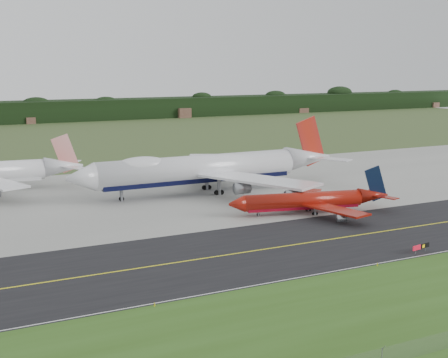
% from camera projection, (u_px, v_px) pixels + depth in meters
% --- Properties ---
extents(ground, '(600.00, 600.00, 0.00)m').
position_uv_depth(ground, '(287.00, 239.00, 118.61)').
color(ground, '#405126').
rests_on(ground, ground).
extents(grass_verge, '(400.00, 30.00, 0.01)m').
position_uv_depth(grass_verge, '(420.00, 300.00, 87.82)').
color(grass_verge, '#2F5117').
rests_on(grass_verge, ground).
extents(taxiway, '(400.00, 32.00, 0.02)m').
position_uv_depth(taxiway, '(298.00, 244.00, 115.09)').
color(taxiway, black).
rests_on(taxiway, ground).
extents(apron, '(400.00, 78.00, 0.01)m').
position_uv_depth(apron, '(183.00, 191.00, 163.48)').
color(apron, gray).
rests_on(apron, ground).
extents(taxiway_centreline, '(400.00, 0.40, 0.00)m').
position_uv_depth(taxiway_centreline, '(298.00, 244.00, 115.09)').
color(taxiway_centreline, yellow).
rests_on(taxiway_centreline, taxiway).
extents(taxiway_edge_line, '(400.00, 0.25, 0.00)m').
position_uv_depth(taxiway_edge_line, '(351.00, 268.00, 101.45)').
color(taxiway_edge_line, silver).
rests_on(taxiway_edge_line, taxiway).
extents(horizon_treeline, '(700.00, 25.00, 12.00)m').
position_uv_depth(horizon_treeline, '(32.00, 113.00, 358.50)').
color(horizon_treeline, black).
rests_on(horizon_treeline, ground).
extents(jet_ba_747, '(74.23, 61.73, 18.73)m').
position_uv_depth(jet_ba_747, '(207.00, 168.00, 160.26)').
color(jet_ba_747, silver).
rests_on(jet_ba_747, ground).
extents(jet_red_737, '(37.45, 30.03, 10.19)m').
position_uv_depth(jet_red_737, '(311.00, 201.00, 138.82)').
color(jet_red_737, maroon).
rests_on(jet_red_737, ground).
extents(taxiway_sign, '(4.45, 0.95, 1.50)m').
position_uv_depth(taxiway_sign, '(421.00, 247.00, 109.85)').
color(taxiway_sign, slate).
rests_on(taxiway_sign, ground).
extents(edge_marker_left, '(0.16, 0.16, 0.50)m').
position_uv_depth(edge_marker_left, '(155.00, 305.00, 85.46)').
color(edge_marker_left, yellow).
rests_on(edge_marker_left, ground).
extents(edge_marker_center, '(0.16, 0.16, 0.50)m').
position_uv_depth(edge_marker_center, '(377.00, 265.00, 102.57)').
color(edge_marker_center, yellow).
rests_on(edge_marker_center, ground).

